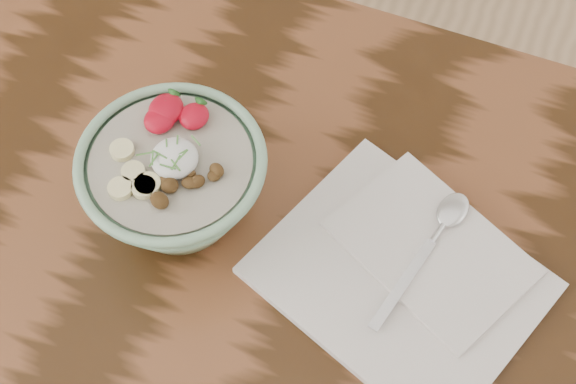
% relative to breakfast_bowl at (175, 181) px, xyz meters
% --- Properties ---
extents(table, '(1.60, 0.90, 0.75)m').
position_rel_breakfast_bowl_xyz_m(table, '(-0.02, -0.10, -0.16)').
color(table, '#37200D').
rests_on(table, ground).
extents(breakfast_bowl, '(0.19, 0.19, 0.12)m').
position_rel_breakfast_bowl_xyz_m(breakfast_bowl, '(0.00, 0.00, 0.00)').
color(breakfast_bowl, '#87B590').
rests_on(breakfast_bowl, table).
extents(napkin, '(0.32, 0.29, 0.02)m').
position_rel_breakfast_bowl_xyz_m(napkin, '(0.24, 0.02, -0.06)').
color(napkin, silver).
rests_on(napkin, table).
extents(spoon, '(0.06, 0.18, 0.01)m').
position_rel_breakfast_bowl_xyz_m(spoon, '(0.26, 0.07, -0.04)').
color(spoon, silver).
rests_on(spoon, napkin).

